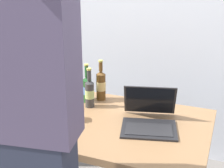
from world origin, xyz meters
TOP-DOWN VIEW (x-y plane):
  - desk at (0.00, 0.00)m, footprint 1.27×0.83m
  - laptop at (0.26, 0.04)m, footprint 0.41×0.43m
  - beer_bottle_brown at (-0.33, 0.23)m, footprint 0.07×0.07m
  - beer_bottle_amber at (-0.20, 0.15)m, footprint 0.06×0.06m
  - beer_bottle_green at (-0.17, 0.30)m, footprint 0.07×0.07m
  - beer_bottle_dark at (-0.25, 0.23)m, footprint 0.07×0.07m
  - person_figure at (-0.08, -0.68)m, footprint 0.46×0.31m
  - coffee_mug at (-0.22, -0.08)m, footprint 0.12×0.09m
  - back_wall at (0.00, 0.96)m, footprint 6.00×0.10m

SIDE VIEW (x-z plane):
  - desk at x=0.00m, z-range 0.25..0.95m
  - coffee_mug at x=-0.22m, z-range 0.70..0.80m
  - laptop at x=0.26m, z-range 0.64..0.87m
  - beer_bottle_dark at x=-0.25m, z-range 0.66..0.94m
  - beer_bottle_amber at x=-0.20m, z-range 0.67..0.95m
  - beer_bottle_green at x=-0.17m, z-range 0.67..0.97m
  - beer_bottle_brown at x=-0.33m, z-range 0.66..0.99m
  - person_figure at x=-0.08m, z-range 0.02..1.86m
  - back_wall at x=0.00m, z-range 0.00..2.60m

